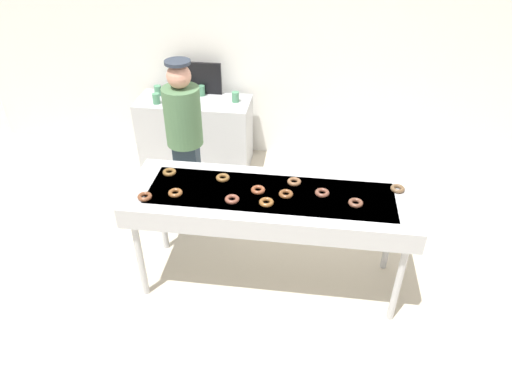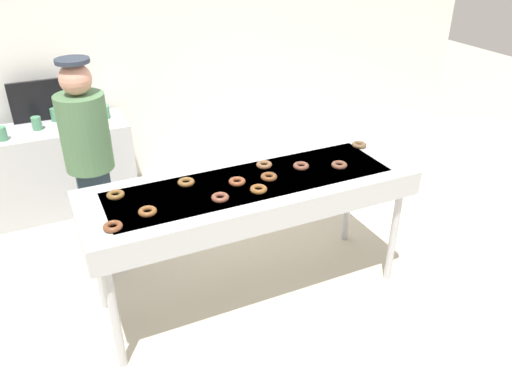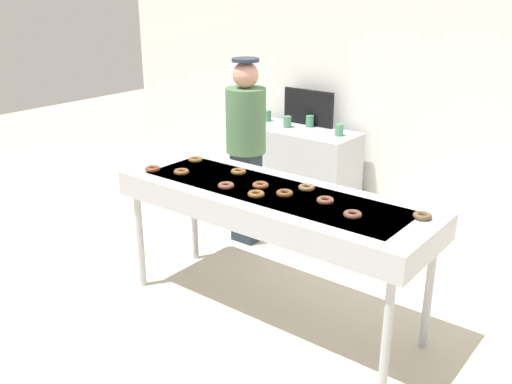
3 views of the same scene
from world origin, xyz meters
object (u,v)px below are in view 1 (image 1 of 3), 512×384
at_px(chocolate_donut_1, 266,202).
at_px(worker_baker, 184,133).
at_px(fryer_conveyor, 270,202).
at_px(chocolate_donut_8, 398,189).
at_px(chocolate_donut_3, 356,203).
at_px(chocolate_donut_4, 223,178).
at_px(chocolate_donut_5, 145,197).
at_px(chocolate_donut_11, 169,172).
at_px(paper_cup_0, 201,91).
at_px(chocolate_donut_0, 322,193).
at_px(chocolate_donut_6, 175,193).
at_px(chocolate_donut_10, 258,190).
at_px(paper_cup_2, 156,99).
at_px(chocolate_donut_7, 286,194).
at_px(chocolate_donut_9, 232,199).
at_px(paper_cup_1, 235,97).
at_px(chocolate_donut_2, 294,182).
at_px(paper_cup_3, 184,95).
at_px(prep_counter, 196,132).
at_px(paper_cup_4, 158,91).
at_px(menu_display, 197,78).

height_order(chocolate_donut_1, worker_baker, worker_baker).
xyz_separation_m(fryer_conveyor, chocolate_donut_8, (1.02, 0.17, 0.11)).
xyz_separation_m(chocolate_donut_3, chocolate_donut_4, (-1.09, 0.22, 0.00)).
xyz_separation_m(chocolate_donut_3, chocolate_donut_5, (-1.65, -0.14, 0.00)).
xyz_separation_m(chocolate_donut_11, paper_cup_0, (-0.19, 1.98, -0.08)).
bearing_deg(chocolate_donut_1, chocolate_donut_0, 23.62).
xyz_separation_m(chocolate_donut_6, chocolate_donut_10, (0.65, 0.13, 0.00)).
distance_m(chocolate_donut_10, paper_cup_2, 2.34).
distance_m(chocolate_donut_6, paper_cup_0, 2.30).
relative_size(chocolate_donut_7, paper_cup_2, 0.95).
height_order(chocolate_donut_9, chocolate_donut_11, same).
relative_size(chocolate_donut_7, paper_cup_1, 0.95).
xyz_separation_m(chocolate_donut_5, chocolate_donut_10, (0.88, 0.21, 0.00)).
bearing_deg(chocolate_donut_11, worker_baker, 94.75).
relative_size(chocolate_donut_3, paper_cup_1, 0.95).
xyz_separation_m(chocolate_donut_2, paper_cup_0, (-1.26, 1.98, -0.08)).
distance_m(chocolate_donut_9, chocolate_donut_10, 0.24).
bearing_deg(paper_cup_3, chocolate_donut_0, -49.32).
bearing_deg(chocolate_donut_3, chocolate_donut_11, 171.24).
height_order(chocolate_donut_3, chocolate_donut_5, same).
relative_size(chocolate_donut_3, chocolate_donut_10, 1.00).
bearing_deg(chocolate_donut_3, paper_cup_0, 128.31).
bearing_deg(chocolate_donut_0, chocolate_donut_1, -156.38).
distance_m(chocolate_donut_8, chocolate_donut_11, 1.91).
relative_size(chocolate_donut_0, chocolate_donut_9, 1.00).
height_order(chocolate_donut_0, chocolate_donut_7, same).
xyz_separation_m(chocolate_donut_10, prep_counter, (-1.04, 1.97, -0.56)).
relative_size(chocolate_donut_1, chocolate_donut_6, 1.00).
relative_size(prep_counter, paper_cup_0, 11.23).
height_order(chocolate_donut_3, paper_cup_4, chocolate_donut_3).
xyz_separation_m(chocolate_donut_2, chocolate_donut_7, (-0.05, -0.19, 0.00)).
xyz_separation_m(chocolate_donut_1, chocolate_donut_6, (-0.74, 0.03, 0.00)).
relative_size(fryer_conveyor, chocolate_donut_3, 20.19).
relative_size(chocolate_donut_4, worker_baker, 0.07).
relative_size(chocolate_donut_3, worker_baker, 0.07).
xyz_separation_m(fryer_conveyor, paper_cup_4, (-1.61, 2.08, 0.03)).
bearing_deg(fryer_conveyor, paper_cup_1, 107.50).
distance_m(chocolate_donut_1, chocolate_donut_10, 0.18).
distance_m(chocolate_donut_8, chocolate_donut_9, 1.35).
bearing_deg(paper_cup_1, chocolate_donut_3, -57.87).
bearing_deg(paper_cup_1, chocolate_donut_8, -48.01).
bearing_deg(paper_cup_0, chocolate_donut_0, -54.79).
height_order(chocolate_donut_1, chocolate_donut_5, same).
bearing_deg(fryer_conveyor, chocolate_donut_10, 176.26).
relative_size(chocolate_donut_7, chocolate_donut_9, 1.00).
relative_size(chocolate_donut_2, chocolate_donut_3, 1.00).
bearing_deg(chocolate_donut_10, chocolate_donut_2, 29.46).
xyz_separation_m(chocolate_donut_1, menu_display, (-1.13, 2.37, 0.05)).
bearing_deg(paper_cup_3, prep_counter, 2.67).
bearing_deg(chocolate_donut_7, paper_cup_3, 124.69).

